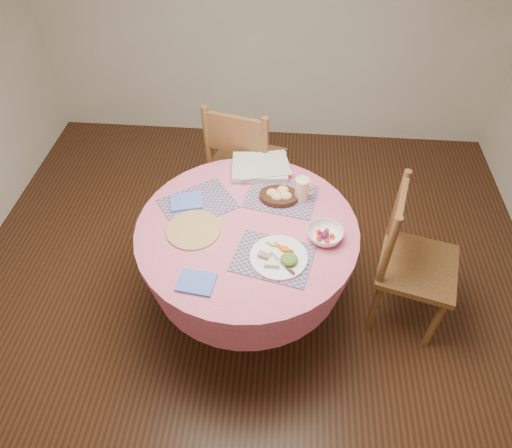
# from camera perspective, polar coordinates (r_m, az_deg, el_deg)

# --- Properties ---
(ground) EXTENTS (4.00, 4.00, 0.00)m
(ground) POSITION_cam_1_polar(r_m,az_deg,el_deg) (3.11, -0.93, -9.96)
(ground) COLOR #331C0F
(ground) RESTS_ON ground
(room_envelope) EXTENTS (4.01, 4.01, 2.71)m
(room_envelope) POSITION_cam_1_polar(r_m,az_deg,el_deg) (1.93, -1.57, 19.64)
(room_envelope) COLOR silver
(room_envelope) RESTS_ON ground
(dining_table) EXTENTS (1.24, 1.24, 0.75)m
(dining_table) POSITION_cam_1_polar(r_m,az_deg,el_deg) (2.66, -1.07, -3.28)
(dining_table) COLOR #DE6779
(dining_table) RESTS_ON ground
(chair_right) EXTENTS (0.54, 0.56, 1.00)m
(chair_right) POSITION_cam_1_polar(r_m,az_deg,el_deg) (2.81, 18.66, -4.15)
(chair_right) COLOR brown
(chair_right) RESTS_ON ground
(chair_back) EXTENTS (0.58, 0.56, 1.05)m
(chair_back) POSITION_cam_1_polar(r_m,az_deg,el_deg) (3.27, -1.52, 7.72)
(chair_back) COLOR brown
(chair_back) RESTS_ON ground
(placemat_front) EXTENTS (0.46, 0.38, 0.01)m
(placemat_front) POSITION_cam_1_polar(r_m,az_deg,el_deg) (2.37, 2.13, -4.26)
(placemat_front) COLOR #115B63
(placemat_front) RESTS_ON dining_table
(placemat_left) EXTENTS (0.50, 0.48, 0.01)m
(placemat_left) POSITION_cam_1_polar(r_m,az_deg,el_deg) (2.67, -7.29, 2.54)
(placemat_left) COLOR #115B63
(placemat_left) RESTS_ON dining_table
(placemat_back) EXTENTS (0.45, 0.37, 0.01)m
(placemat_back) POSITION_cam_1_polar(r_m,az_deg,el_deg) (2.69, 3.16, 3.44)
(placemat_back) COLOR #115B63
(placemat_back) RESTS_ON dining_table
(wicker_trivet) EXTENTS (0.30, 0.30, 0.01)m
(wicker_trivet) POSITION_cam_1_polar(r_m,az_deg,el_deg) (2.52, -7.82, -0.71)
(wicker_trivet) COLOR #9C7443
(wicker_trivet) RESTS_ON dining_table
(napkin_near) EXTENTS (0.20, 0.16, 0.01)m
(napkin_near) POSITION_cam_1_polar(r_m,az_deg,el_deg) (2.29, -7.48, -7.24)
(napkin_near) COLOR #4E6CCA
(napkin_near) RESTS_ON dining_table
(napkin_far) EXTENTS (0.21, 0.18, 0.01)m
(napkin_far) POSITION_cam_1_polar(r_m,az_deg,el_deg) (2.67, -8.72, 2.78)
(napkin_far) COLOR #4E6CCA
(napkin_far) RESTS_ON placemat_left
(dinner_plate) EXTENTS (0.30, 0.30, 0.05)m
(dinner_plate) POSITION_cam_1_polar(r_m,az_deg,el_deg) (2.35, 3.01, -4.15)
(dinner_plate) COLOR white
(dinner_plate) RESTS_ON placemat_front
(bread_bowl) EXTENTS (0.23, 0.23, 0.08)m
(bread_bowl) POSITION_cam_1_polar(r_m,az_deg,el_deg) (2.66, 2.91, 3.63)
(bread_bowl) COLOR black
(bread_bowl) RESTS_ON placemat_back
(latte_mug) EXTENTS (0.12, 0.08, 0.14)m
(latte_mug) POSITION_cam_1_polar(r_m,az_deg,el_deg) (2.64, 5.80, 4.34)
(latte_mug) COLOR beige
(latte_mug) RESTS_ON placemat_back
(fruit_bowl) EXTENTS (0.20, 0.20, 0.06)m
(fruit_bowl) POSITION_cam_1_polar(r_m,az_deg,el_deg) (2.47, 8.60, -1.32)
(fruit_bowl) COLOR white
(fruit_bowl) RESTS_ON dining_table
(newspaper_stack) EXTENTS (0.39, 0.32, 0.04)m
(newspaper_stack) POSITION_cam_1_polar(r_m,az_deg,el_deg) (2.86, 0.55, 7.17)
(newspaper_stack) COLOR silver
(newspaper_stack) RESTS_ON dining_table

